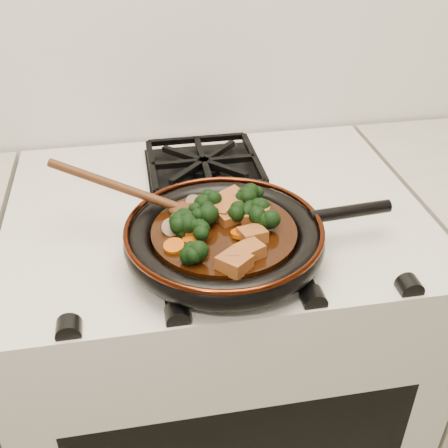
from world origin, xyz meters
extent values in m
cube|color=silver|center=(0.00, 1.69, 0.45)|extent=(0.76, 0.60, 0.90)
cylinder|color=black|center=(-0.01, 1.53, 0.93)|extent=(0.29, 0.29, 0.01)
torus|color=black|center=(-0.01, 1.53, 0.94)|extent=(0.32, 0.32, 0.04)
torus|color=#411609|center=(-0.01, 1.53, 0.96)|extent=(0.31, 0.31, 0.01)
cylinder|color=black|center=(0.20, 1.55, 0.96)|extent=(0.14, 0.03, 0.02)
cylinder|color=black|center=(-0.01, 1.53, 0.95)|extent=(0.23, 0.23, 0.02)
cube|color=brown|center=(0.01, 1.46, 0.97)|extent=(0.05, 0.05, 0.03)
cube|color=brown|center=(0.01, 1.60, 0.97)|extent=(0.06, 0.06, 0.03)
cube|color=brown|center=(0.04, 1.55, 0.97)|extent=(0.05, 0.05, 0.03)
cube|color=brown|center=(-0.01, 1.57, 0.97)|extent=(0.05, 0.05, 0.03)
cube|color=brown|center=(0.00, 1.56, 0.97)|extent=(0.05, 0.05, 0.02)
cube|color=brown|center=(0.03, 1.50, 0.97)|extent=(0.05, 0.04, 0.03)
cube|color=brown|center=(-0.01, 1.44, 0.97)|extent=(0.06, 0.06, 0.03)
cube|color=brown|center=(0.00, 1.58, 0.97)|extent=(0.06, 0.06, 0.03)
cube|color=brown|center=(-0.06, 1.53, 0.97)|extent=(0.04, 0.04, 0.02)
cylinder|color=#BB4A05|center=(0.02, 1.62, 0.96)|extent=(0.03, 0.03, 0.02)
cylinder|color=#BB4A05|center=(0.01, 1.51, 0.96)|extent=(0.03, 0.03, 0.01)
cylinder|color=#BB4A05|center=(0.01, 1.56, 0.96)|extent=(0.03, 0.03, 0.02)
cylinder|color=#BB4A05|center=(-0.06, 1.51, 0.96)|extent=(0.03, 0.03, 0.01)
cylinder|color=#BB4A05|center=(-0.09, 1.50, 0.96)|extent=(0.03, 0.03, 0.01)
cylinder|color=brown|center=(0.02, 1.61, 0.97)|extent=(0.05, 0.05, 0.03)
cylinder|color=brown|center=(-0.05, 1.61, 0.97)|extent=(0.04, 0.04, 0.02)
cylinder|color=brown|center=(-0.01, 1.45, 0.97)|extent=(0.04, 0.04, 0.03)
cylinder|color=brown|center=(-0.09, 1.54, 0.97)|extent=(0.03, 0.03, 0.03)
cylinder|color=brown|center=(-0.01, 1.61, 0.97)|extent=(0.04, 0.04, 0.03)
ellipsoid|color=#4A250F|center=(-0.07, 1.59, 0.96)|extent=(0.07, 0.06, 0.02)
cylinder|color=#4A250F|center=(-0.17, 1.63, 1.00)|extent=(0.02, 0.02, 0.23)
camera|label=1|loc=(-0.14, 0.83, 1.46)|focal=45.00mm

